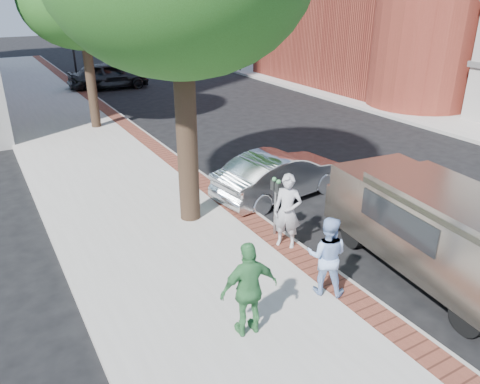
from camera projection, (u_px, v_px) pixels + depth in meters
ground at (247, 248)px, 11.13m from camera, size 120.00×120.00×0.00m
sidewalk at (97, 158)px, 16.77m from camera, size 5.00×60.00×0.15m
brick_strip at (155, 147)px, 17.74m from camera, size 0.60×60.00×0.01m
curb at (164, 147)px, 17.94m from camera, size 0.10×60.00×0.15m
sidewalk_far at (409, 107)px, 24.09m from camera, size 5.00×60.00×0.15m
signal_near at (73, 50)px, 28.11m from camera, size 0.70×0.15×3.80m
signal_far at (240, 40)px, 33.42m from camera, size 0.70×0.15×3.80m
parking_meter at (276, 195)px, 11.03m from camera, size 0.12×0.32×1.47m
person_gray at (287, 211)px, 10.61m from camera, size 0.74×0.77×1.77m
person_officer at (327, 256)px, 8.98m from camera, size 1.00×0.99×1.63m
person_green at (249, 289)px, 7.86m from camera, size 1.08×0.55×1.77m
sedan_silver at (281, 175)px, 13.63m from camera, size 4.33×2.01×1.37m
bg_car at (108, 75)px, 28.39m from camera, size 4.81×2.05×1.62m
van at (434, 226)px, 9.85m from camera, size 2.61×5.55×1.98m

